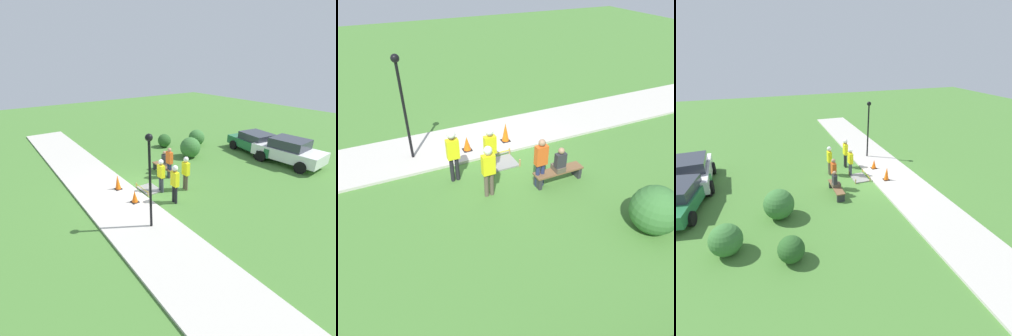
{
  "view_description": "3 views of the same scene",
  "coord_description": "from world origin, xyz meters",
  "views": [
    {
      "loc": [
        10.61,
        -5.68,
        6.28
      ],
      "look_at": [
        0.78,
        1.42,
        1.17
      ],
      "focal_mm": 28.0,
      "sensor_mm": 36.0,
      "label": 1
    },
    {
      "loc": [
        4.35,
        9.84,
        6.59
      ],
      "look_at": [
        0.71,
        1.97,
        0.78
      ],
      "focal_mm": 35.0,
      "sensor_mm": 36.0,
      "label": 2
    },
    {
      "loc": [
        -12.54,
        5.73,
        7.16
      ],
      "look_at": [
        0.48,
        1.47,
        0.72
      ],
      "focal_mm": 28.0,
      "sensor_mm": 36.0,
      "label": 3
    }
  ],
  "objects": [
    {
      "name": "person_seated_on_bench",
      "position": [
        -1.01,
        2.43,
        0.82
      ],
      "size": [
        0.36,
        0.44,
        0.89
      ],
      "color": "brown",
      "rests_on": "park_bench"
    },
    {
      "name": "parked_car_green",
      "position": [
        -0.21,
        9.87,
        0.75
      ],
      "size": [
        4.29,
        2.61,
        1.42
      ],
      "rotation": [
        0.0,
        0.0,
        -0.16
      ],
      "color": "#236B3D",
      "rests_on": "ground_plane"
    },
    {
      "name": "lamppost_near",
      "position": [
        3.14,
        -1.1,
        2.59
      ],
      "size": [
        0.28,
        0.28,
        3.78
      ],
      "color": "black",
      "rests_on": "sidewalk"
    },
    {
      "name": "traffic_cone_far_patch",
      "position": [
        1.12,
        -0.72,
        0.38
      ],
      "size": [
        0.34,
        0.34,
        0.58
      ],
      "color": "black",
      "rests_on": "sidewalk"
    },
    {
      "name": "shrub_rounded_near",
      "position": [
        -3.91,
        7.52,
        0.61
      ],
      "size": [
        1.23,
        1.23,
        1.23
      ],
      "color": "#387033",
      "rests_on": "ground_plane"
    },
    {
      "name": "shrub_rounded_mid",
      "position": [
        -5.03,
        5.27,
        0.5
      ],
      "size": [
        1.0,
        1.0,
        1.0
      ],
      "color": "#285623",
      "rests_on": "ground_plane"
    },
    {
      "name": "ground_plane",
      "position": [
        0.0,
        0.0,
        0.0
      ],
      "size": [
        60.0,
        60.0,
        0.0
      ],
      "primitive_type": "plane",
      "color": "#477A33"
    },
    {
      "name": "worker_supervisor",
      "position": [
        2.1,
        0.85,
        1.14
      ],
      "size": [
        0.4,
        0.27,
        1.89
      ],
      "color": "black",
      "rests_on": "ground_plane"
    },
    {
      "name": "sidewalk",
      "position": [
        0.0,
        -1.41,
        0.05
      ],
      "size": [
        28.0,
        2.83,
        0.1
      ],
      "color": "#BCB7AD",
      "rests_on": "ground_plane"
    },
    {
      "name": "bystander_in_orange_shirt",
      "position": [
        -0.35,
        2.33,
        1.0
      ],
      "size": [
        0.4,
        0.23,
        1.75
      ],
      "color": "navy",
      "rests_on": "ground_plane"
    },
    {
      "name": "shrub_rounded_far",
      "position": [
        -2.18,
        5.42,
        0.69
      ],
      "size": [
        1.38,
        1.38,
        1.38
      ],
      "color": "#387033",
      "rests_on": "ground_plane"
    },
    {
      "name": "parked_car_white",
      "position": [
        2.35,
        9.73,
        0.84
      ],
      "size": [
        4.29,
        2.43,
        1.63
      ],
      "rotation": [
        0.0,
        0.0,
        0.07
      ],
      "color": "white",
      "rests_on": "ground_plane"
    },
    {
      "name": "park_bench",
      "position": [
        -1.03,
        2.38,
        0.33
      ],
      "size": [
        1.73,
        0.44,
        0.47
      ],
      "color": "#2D2D33",
      "rests_on": "ground_plane"
    },
    {
      "name": "worker_assistant",
      "position": [
        0.84,
        0.96,
        1.04
      ],
      "size": [
        0.4,
        0.25,
        1.75
      ],
      "color": "#383D47",
      "rests_on": "ground_plane"
    },
    {
      "name": "worker_trainee",
      "position": [
        1.36,
        2.1,
        1.08
      ],
      "size": [
        0.4,
        0.26,
        1.8
      ],
      "color": "brown",
      "rests_on": "ground_plane"
    },
    {
      "name": "traffic_cone_near_patch",
      "position": [
        -0.53,
        -0.77,
        0.49
      ],
      "size": [
        0.34,
        0.34,
        0.78
      ],
      "color": "black",
      "rests_on": "sidewalk"
    },
    {
      "name": "wet_concrete_patch",
      "position": [
        0.3,
        0.58,
        0.04
      ],
      "size": [
        1.2,
        0.93,
        0.29
      ],
      "color": "gray",
      "rests_on": "ground_plane"
    }
  ]
}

